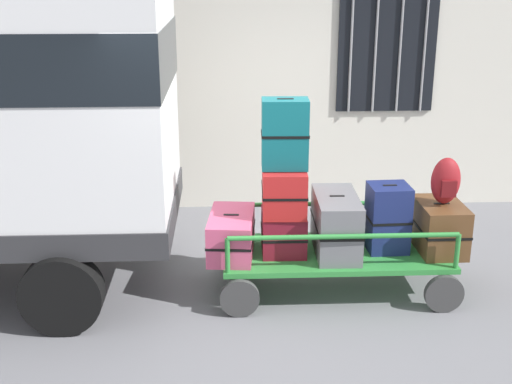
{
  "coord_description": "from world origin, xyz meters",
  "views": [
    {
      "loc": [
        -0.32,
        -5.73,
        2.97
      ],
      "look_at": [
        -0.05,
        0.06,
        1.01
      ],
      "focal_mm": 46.95,
      "sensor_mm": 36.0,
      "label": 1
    }
  ],
  "objects_px": {
    "suitcase_midleft_bottom": "(284,232)",
    "suitcase_right_bottom": "(440,227)",
    "suitcase_midleft_top": "(285,134)",
    "suitcase_center_bottom": "(336,224)",
    "suitcase_left_bottom": "(231,234)",
    "backpack": "(446,181)",
    "luggage_cart": "(335,258)",
    "suitcase_midleft_middle": "(284,190)",
    "suitcase_midright_bottom": "(388,218)"
  },
  "relations": [
    {
      "from": "suitcase_center_bottom",
      "to": "suitcase_midleft_top",
      "type": "bearing_deg",
      "value": 176.68
    },
    {
      "from": "suitcase_right_bottom",
      "to": "backpack",
      "type": "relative_size",
      "value": 1.43
    },
    {
      "from": "suitcase_midleft_bottom",
      "to": "suitcase_midleft_top",
      "type": "distance_m",
      "value": 0.95
    },
    {
      "from": "suitcase_midleft_bottom",
      "to": "suitcase_right_bottom",
      "type": "bearing_deg",
      "value": -1.65
    },
    {
      "from": "suitcase_midleft_middle",
      "to": "suitcase_right_bottom",
      "type": "relative_size",
      "value": 0.91
    },
    {
      "from": "suitcase_center_bottom",
      "to": "suitcase_midleft_bottom",
      "type": "bearing_deg",
      "value": 177.28
    },
    {
      "from": "luggage_cart",
      "to": "suitcase_midright_bottom",
      "type": "relative_size",
      "value": 3.39
    },
    {
      "from": "suitcase_left_bottom",
      "to": "suitcase_midleft_bottom",
      "type": "distance_m",
      "value": 0.49
    },
    {
      "from": "luggage_cart",
      "to": "backpack",
      "type": "distance_m",
      "value": 1.25
    },
    {
      "from": "suitcase_midleft_bottom",
      "to": "luggage_cart",
      "type": "bearing_deg",
      "value": -2.46
    },
    {
      "from": "luggage_cart",
      "to": "suitcase_right_bottom",
      "type": "xyz_separation_m",
      "value": [
        0.98,
        -0.02,
        0.31
      ]
    },
    {
      "from": "suitcase_midleft_top",
      "to": "backpack",
      "type": "relative_size",
      "value": 1.45
    },
    {
      "from": "suitcase_midleft_middle",
      "to": "suitcase_right_bottom",
      "type": "bearing_deg",
      "value": -2.31
    },
    {
      "from": "luggage_cart",
      "to": "suitcase_midleft_bottom",
      "type": "relative_size",
      "value": 4.39
    },
    {
      "from": "suitcase_midleft_middle",
      "to": "suitcase_center_bottom",
      "type": "relative_size",
      "value": 0.7
    },
    {
      "from": "suitcase_midright_bottom",
      "to": "suitcase_right_bottom",
      "type": "relative_size",
      "value": 1.03
    },
    {
      "from": "suitcase_midright_bottom",
      "to": "backpack",
      "type": "xyz_separation_m",
      "value": [
        0.5,
        -0.05,
        0.37
      ]
    },
    {
      "from": "suitcase_midleft_top",
      "to": "backpack",
      "type": "height_order",
      "value": "suitcase_midleft_top"
    },
    {
      "from": "suitcase_left_bottom",
      "to": "backpack",
      "type": "relative_size",
      "value": 1.8
    },
    {
      "from": "suitcase_right_bottom",
      "to": "suitcase_left_bottom",
      "type": "bearing_deg",
      "value": 179.68
    },
    {
      "from": "suitcase_left_bottom",
      "to": "suitcase_midleft_bottom",
      "type": "relative_size",
      "value": 1.58
    },
    {
      "from": "suitcase_left_bottom",
      "to": "suitcase_right_bottom",
      "type": "relative_size",
      "value": 1.26
    },
    {
      "from": "luggage_cart",
      "to": "suitcase_midright_bottom",
      "type": "bearing_deg",
      "value": 1.67
    },
    {
      "from": "luggage_cart",
      "to": "suitcase_midleft_bottom",
      "type": "xyz_separation_m",
      "value": [
        -0.49,
        0.02,
        0.26
      ]
    },
    {
      "from": "suitcase_midleft_bottom",
      "to": "backpack",
      "type": "relative_size",
      "value": 1.14
    },
    {
      "from": "suitcase_midleft_middle",
      "to": "suitcase_midleft_top",
      "type": "bearing_deg",
      "value": -90.0
    },
    {
      "from": "suitcase_midleft_top",
      "to": "suitcase_midright_bottom",
      "type": "relative_size",
      "value": 0.99
    },
    {
      "from": "suitcase_midleft_middle",
      "to": "suitcase_midright_bottom",
      "type": "xyz_separation_m",
      "value": [
        0.98,
        -0.02,
        -0.28
      ]
    },
    {
      "from": "suitcase_midleft_bottom",
      "to": "suitcase_center_bottom",
      "type": "relative_size",
      "value": 0.61
    },
    {
      "from": "backpack",
      "to": "luggage_cart",
      "type": "bearing_deg",
      "value": 177.92
    },
    {
      "from": "suitcase_midleft_top",
      "to": "suitcase_center_bottom",
      "type": "height_order",
      "value": "suitcase_midleft_top"
    },
    {
      "from": "suitcase_midleft_bottom",
      "to": "suitcase_right_bottom",
      "type": "distance_m",
      "value": 1.47
    },
    {
      "from": "suitcase_center_bottom",
      "to": "suitcase_midright_bottom",
      "type": "distance_m",
      "value": 0.49
    },
    {
      "from": "suitcase_midleft_top",
      "to": "luggage_cart",
      "type": "bearing_deg",
      "value": -3.06
    },
    {
      "from": "suitcase_center_bottom",
      "to": "suitcase_right_bottom",
      "type": "height_order",
      "value": "suitcase_center_bottom"
    },
    {
      "from": "luggage_cart",
      "to": "suitcase_midleft_bottom",
      "type": "height_order",
      "value": "suitcase_midleft_bottom"
    },
    {
      "from": "suitcase_left_bottom",
      "to": "suitcase_right_bottom",
      "type": "xyz_separation_m",
      "value": [
        1.96,
        -0.01,
        0.04
      ]
    },
    {
      "from": "suitcase_midright_bottom",
      "to": "suitcase_left_bottom",
      "type": "bearing_deg",
      "value": -179.04
    },
    {
      "from": "suitcase_midleft_top",
      "to": "backpack",
      "type": "xyz_separation_m",
      "value": [
        1.48,
        -0.06,
        -0.45
      ]
    },
    {
      "from": "suitcase_center_bottom",
      "to": "backpack",
      "type": "height_order",
      "value": "backpack"
    },
    {
      "from": "suitcase_midleft_middle",
      "to": "backpack",
      "type": "xyz_separation_m",
      "value": [
        1.48,
        -0.07,
        0.09
      ]
    },
    {
      "from": "suitcase_midleft_top",
      "to": "suitcase_center_bottom",
      "type": "distance_m",
      "value": 0.99
    },
    {
      "from": "luggage_cart",
      "to": "suitcase_midright_bottom",
      "type": "distance_m",
      "value": 0.63
    },
    {
      "from": "suitcase_midleft_bottom",
      "to": "suitcase_right_bottom",
      "type": "height_order",
      "value": "suitcase_right_bottom"
    },
    {
      "from": "luggage_cart",
      "to": "suitcase_midleft_bottom",
      "type": "bearing_deg",
      "value": 177.54
    },
    {
      "from": "luggage_cart",
      "to": "suitcase_midleft_top",
      "type": "bearing_deg",
      "value": 176.94
    },
    {
      "from": "suitcase_midleft_middle",
      "to": "suitcase_right_bottom",
      "type": "xyz_separation_m",
      "value": [
        1.47,
        -0.06,
        -0.37
      ]
    },
    {
      "from": "suitcase_left_bottom",
      "to": "suitcase_midleft_middle",
      "type": "bearing_deg",
      "value": 5.62
    },
    {
      "from": "suitcase_midleft_top",
      "to": "suitcase_left_bottom",
      "type": "bearing_deg",
      "value": -175.74
    },
    {
      "from": "suitcase_midleft_top",
      "to": "suitcase_center_bottom",
      "type": "relative_size",
      "value": 0.79
    }
  ]
}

